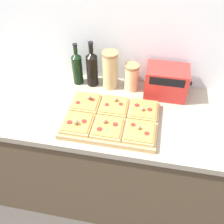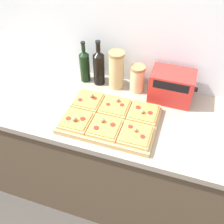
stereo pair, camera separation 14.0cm
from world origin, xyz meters
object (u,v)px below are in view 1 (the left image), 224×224
at_px(wine_bottle, 92,68).
at_px(grain_jar_tall, 110,70).
at_px(grain_jar_short, 131,77).
at_px(olive_oil_bottle, 77,67).
at_px(toaster_oven, 166,82).
at_px(cutting_board, 111,120).

bearing_deg(wine_bottle, grain_jar_tall, 0.00).
relative_size(wine_bottle, grain_jar_short, 1.71).
relative_size(olive_oil_bottle, wine_bottle, 0.93).
height_order(olive_oil_bottle, toaster_oven, olive_oil_bottle).
height_order(wine_bottle, toaster_oven, wine_bottle).
distance_m(cutting_board, wine_bottle, 0.40).
relative_size(olive_oil_bottle, grain_jar_short, 1.59).
height_order(cutting_board, olive_oil_bottle, olive_oil_bottle).
xyz_separation_m(grain_jar_tall, grain_jar_short, (0.14, -0.00, -0.04)).
distance_m(grain_jar_short, toaster_oven, 0.22).
bearing_deg(grain_jar_tall, grain_jar_short, -0.00).
bearing_deg(grain_jar_tall, cutting_board, -78.04).
relative_size(cutting_board, wine_bottle, 1.72).
distance_m(wine_bottle, grain_jar_tall, 0.12).
xyz_separation_m(olive_oil_bottle, grain_jar_short, (0.36, -0.00, -0.03)).
bearing_deg(toaster_oven, grain_jar_short, 174.80).
xyz_separation_m(olive_oil_bottle, wine_bottle, (0.10, 0.00, 0.01)).
bearing_deg(cutting_board, grain_jar_short, 78.37).
height_order(grain_jar_tall, toaster_oven, grain_jar_tall).
distance_m(olive_oil_bottle, grain_jar_short, 0.36).
distance_m(olive_oil_bottle, wine_bottle, 0.10).
bearing_deg(wine_bottle, toaster_oven, -2.40).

